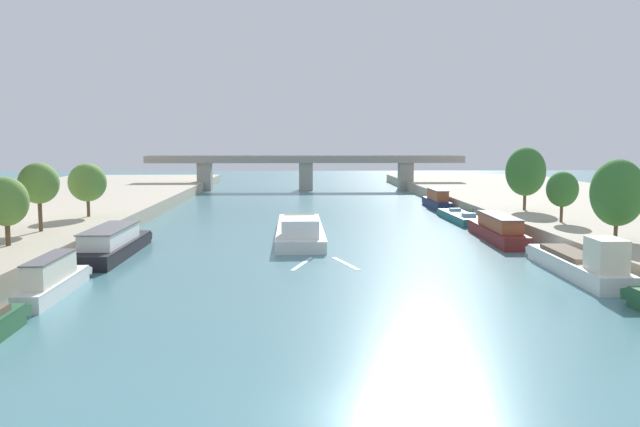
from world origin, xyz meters
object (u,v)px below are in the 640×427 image
(moored_boat_right_midway, at_px, (437,200))
(tree_right_third, at_px, (526,172))
(tree_left_nearest, at_px, (39,183))
(barge_midriver, at_px, (300,229))
(moored_boat_right_lone, at_px, (497,230))
(moored_boat_left_second, at_px, (53,279))
(tree_right_end_of_row, at_px, (562,189))
(moored_boat_right_end, at_px, (460,217))
(moored_boat_right_downstream, at_px, (580,263))
(tree_right_by_lamp, at_px, (618,193))
(tree_left_far, at_px, (6,202))
(bridge_far, at_px, (306,168))
(moored_boat_left_lone, at_px, (113,244))
(tree_left_midway, at_px, (87,183))

(moored_boat_right_midway, bearing_deg, tree_right_third, -72.14)
(tree_left_nearest, bearing_deg, barge_midriver, 16.44)
(barge_midriver, height_order, moored_boat_right_lone, barge_midriver)
(moored_boat_left_second, xyz_separation_m, tree_right_end_of_row, (43.69, 22.97, 4.12))
(moored_boat_right_end, xyz_separation_m, tree_left_nearest, (-44.83, -20.79, 5.77))
(moored_boat_right_lone, bearing_deg, moored_boat_right_downstream, -88.06)
(tree_right_by_lamp, bearing_deg, moored_boat_right_midway, 97.36)
(tree_right_by_lamp, bearing_deg, tree_left_far, -178.65)
(moored_boat_right_downstream, height_order, bridge_far, bridge_far)
(tree_right_end_of_row, bearing_deg, bridge_far, 109.87)
(tree_left_far, bearing_deg, moored_boat_right_midway, 45.27)
(moored_boat_left_lone, relative_size, tree_right_third, 2.12)
(moored_boat_left_lone, relative_size, moored_boat_right_lone, 1.04)
(moored_boat_right_lone, height_order, tree_right_by_lamp, tree_right_by_lamp)
(barge_midriver, height_order, moored_boat_right_midway, moored_boat_right_midway)
(barge_midriver, xyz_separation_m, moored_boat_left_second, (-16.60, -25.20, 0.23))
(moored_boat_left_second, bearing_deg, barge_midriver, 56.63)
(tree_left_far, bearing_deg, bridge_far, 72.96)
(barge_midriver, distance_m, tree_right_end_of_row, 27.53)
(tree_right_end_of_row, bearing_deg, tree_left_midway, 172.23)
(moored_boat_right_downstream, relative_size, moored_boat_right_lone, 0.98)
(tree_right_by_lamp, bearing_deg, moored_boat_right_lone, 119.11)
(moored_boat_left_lone, relative_size, moored_boat_right_downstream, 1.06)
(barge_midriver, relative_size, tree_left_midway, 3.98)
(moored_boat_left_second, relative_size, tree_right_third, 1.44)
(moored_boat_left_second, height_order, tree_right_end_of_row, tree_right_end_of_row)
(barge_midriver, height_order, tree_right_by_lamp, tree_right_by_lamp)
(moored_boat_right_downstream, distance_m, tree_left_far, 44.99)
(bridge_far, bearing_deg, moored_boat_left_second, -101.27)
(moored_boat_right_downstream, bearing_deg, barge_midriver, 135.13)
(moored_boat_right_downstream, relative_size, tree_left_far, 2.77)
(moored_boat_right_end, bearing_deg, bridge_far, 109.19)
(moored_boat_right_downstream, xyz_separation_m, tree_left_far, (-44.47, 5.24, 4.32))
(barge_midriver, xyz_separation_m, moored_boat_right_lone, (20.28, -2.73, 0.25))
(moored_boat_right_end, height_order, tree_left_midway, tree_left_midway)
(tree_left_nearest, bearing_deg, tree_right_end_of_row, 5.46)
(moored_boat_left_second, height_order, moored_boat_right_midway, moored_boat_right_midway)
(moored_boat_right_downstream, bearing_deg, moored_boat_left_lone, 164.49)
(moored_boat_left_lone, xyz_separation_m, tree_left_nearest, (-7.45, 3.21, 5.17))
(moored_boat_left_lone, height_order, tree_right_end_of_row, tree_right_end_of_row)
(moored_boat_right_downstream, height_order, moored_boat_right_lone, moored_boat_right_downstream)
(moored_boat_right_end, xyz_separation_m, tree_right_end_of_row, (6.46, -15.89, 4.71))
(barge_midriver, xyz_separation_m, tree_left_nearest, (-24.19, -7.14, 5.41))
(tree_left_midway, bearing_deg, moored_boat_right_downstream, -29.86)
(barge_midriver, bearing_deg, moored_boat_right_downstream, -44.87)
(moored_boat_left_second, xyz_separation_m, tree_right_third, (44.08, 34.90, 5.39))
(tree_right_end_of_row, bearing_deg, moored_boat_right_lone, -175.87)
(moored_boat_right_end, relative_size, bridge_far, 0.21)
(moored_boat_right_end, distance_m, tree_right_by_lamp, 29.18)
(barge_midriver, distance_m, tree_left_nearest, 25.79)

